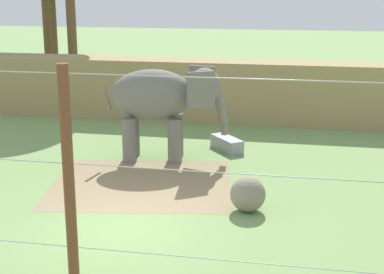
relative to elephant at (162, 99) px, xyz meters
The scene contains 7 objects.
ground_plane 5.99m from the elephant, 86.16° to the right, with size 120.00×120.00×0.00m, color #759956.
dirt_patch 3.15m from the elephant, 90.30° to the right, with size 5.01×4.42×0.01m, color #937F5B.
embankment_wall 5.94m from the elephant, 86.30° to the left, with size 36.00×1.80×2.44m, color tan.
elephant is the anchor object (origin of this frame).
enrichment_ball 5.25m from the elephant, 51.71° to the right, with size 0.88×0.88×0.88m, color gray.
cable_fence 8.18m from the elephant, 87.55° to the right, with size 12.26×0.21×4.15m.
feed_trough 2.90m from the elephant, 35.95° to the left, with size 1.26×1.41×0.44m.
Camera 1 is at (3.98, -11.84, 5.47)m, focal length 54.70 mm.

